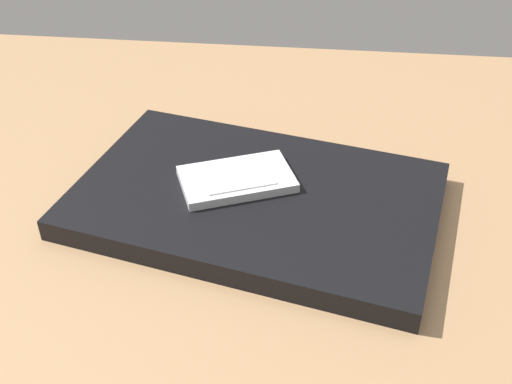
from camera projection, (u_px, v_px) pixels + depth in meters
The scene contains 3 objects.
desk_surface at pixel (196, 230), 60.28cm from camera, with size 120.00×80.00×3.00cm, color #9E7751.
laptop_closed at pixel (256, 200), 59.85cm from camera, with size 33.49×21.35×2.14cm, color black.
cell_phone_on_laptop at pixel (237, 179), 59.97cm from camera, with size 12.11×9.85×1.02cm.
Camera 1 is at (-10.86, 45.38, 40.27)cm, focal length 44.33 mm.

